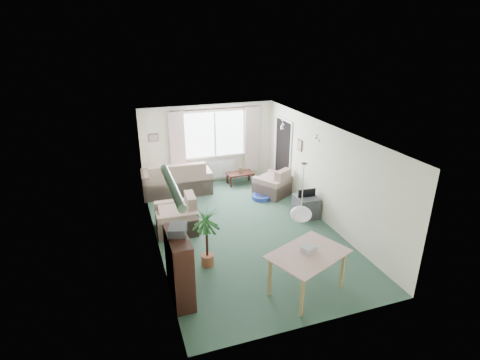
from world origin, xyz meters
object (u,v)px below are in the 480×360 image
object	(u,v)px
pet_bed	(262,197)
sofa	(176,176)
coffee_table	(240,178)
tv_cube	(306,206)
houseplant	(207,238)
bookshelf	(179,267)
armchair_left	(176,213)
dining_table	(307,273)
armchair_corner	(273,181)

from	to	relation	value
pet_bed	sofa	bearing A→B (deg)	150.34
pet_bed	coffee_table	bearing A→B (deg)	100.17
tv_cube	sofa	bearing A→B (deg)	140.69
houseplant	bookshelf	bearing A→B (deg)	-131.17
pet_bed	armchair_left	bearing A→B (deg)	-158.49
coffee_table	bookshelf	xyz separation A→B (m)	(-2.68, -4.64, 0.43)
armchair_left	dining_table	world-z (taller)	armchair_left
armchair_corner	armchair_left	bearing A→B (deg)	-9.44
sofa	armchair_left	bearing A→B (deg)	81.79
pet_bed	bookshelf	bearing A→B (deg)	-130.38
armchair_left	coffee_table	distance (m)	3.25
dining_table	tv_cube	xyz separation A→B (m)	(1.39, 2.63, -0.12)
sofa	coffee_table	world-z (taller)	sofa
pet_bed	armchair_corner	bearing A→B (deg)	24.16
bookshelf	pet_bed	xyz separation A→B (m)	(2.90, 3.41, -0.56)
armchair_left	tv_cube	bearing A→B (deg)	86.28
armchair_left	coffee_table	bearing A→B (deg)	136.24
bookshelf	coffee_table	bearing A→B (deg)	59.19
armchair_left	coffee_table	world-z (taller)	armchair_left
houseplant	dining_table	distance (m)	2.01
coffee_table	dining_table	distance (m)	5.24
coffee_table	houseplant	xyz separation A→B (m)	(-2.00, -3.86, 0.45)
armchair_corner	armchair_left	distance (m)	3.21
sofa	tv_cube	bearing A→B (deg)	139.21
bookshelf	tv_cube	world-z (taller)	bookshelf
dining_table	tv_cube	distance (m)	2.98
houseplant	tv_cube	size ratio (longest dim) A/B	2.12
coffee_table	bookshelf	size ratio (longest dim) A/B	0.66
coffee_table	pet_bed	xyz separation A→B (m)	(0.22, -1.23, -0.12)
sofa	dining_table	distance (m)	5.40
pet_bed	tv_cube	bearing A→B (deg)	-64.68
coffee_table	houseplant	bearing A→B (deg)	-117.39
armchair_left	pet_bed	bearing A→B (deg)	114.01
bookshelf	armchair_corner	bearing A→B (deg)	46.52
sofa	armchair_corner	world-z (taller)	sofa
bookshelf	dining_table	distance (m)	2.23
dining_table	sofa	bearing A→B (deg)	105.09
armchair_corner	houseplant	distance (m)	3.87
bookshelf	pet_bed	size ratio (longest dim) A/B	2.18
coffee_table	tv_cube	xyz separation A→B (m)	(0.86, -2.59, 0.09)
dining_table	armchair_corner	bearing A→B (deg)	74.34
sofa	dining_table	size ratio (longest dim) A/B	1.57
armchair_left	coffee_table	size ratio (longest dim) A/B	1.19
dining_table	bookshelf	bearing A→B (deg)	164.94
houseplant	pet_bed	xyz separation A→B (m)	(2.22, 2.63, -0.57)
bookshelf	sofa	bearing A→B (deg)	80.13
armchair_corner	bookshelf	distance (m)	4.89
armchair_corner	bookshelf	world-z (taller)	bookshelf
sofa	dining_table	xyz separation A→B (m)	(1.41, -5.21, -0.10)
houseplant	dining_table	world-z (taller)	houseplant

